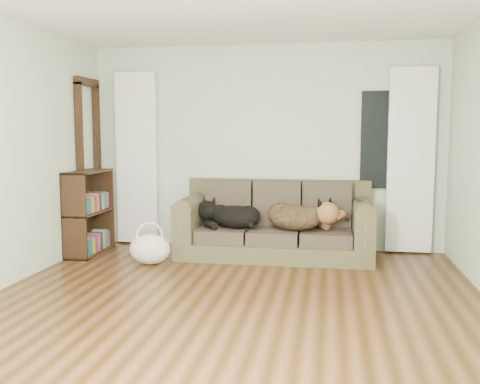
% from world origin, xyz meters
% --- Properties ---
extents(floor, '(5.00, 5.00, 0.00)m').
position_xyz_m(floor, '(0.00, 0.00, 0.00)').
color(floor, '#371F0A').
rests_on(floor, ground).
extents(wall_back, '(4.50, 0.04, 2.60)m').
position_xyz_m(wall_back, '(0.00, 2.50, 1.30)').
color(wall_back, '#ABBBA5').
rests_on(wall_back, ground).
extents(curtain_left, '(0.55, 0.08, 2.25)m').
position_xyz_m(curtain_left, '(-1.70, 2.42, 1.15)').
color(curtain_left, white).
rests_on(curtain_left, ground).
extents(curtain_right, '(0.55, 0.08, 2.25)m').
position_xyz_m(curtain_right, '(1.80, 2.42, 1.15)').
color(curtain_right, white).
rests_on(curtain_right, ground).
extents(window_pane, '(0.50, 0.03, 1.20)m').
position_xyz_m(window_pane, '(1.45, 2.47, 1.40)').
color(window_pane, black).
rests_on(window_pane, wall_back).
extents(door_casing, '(0.07, 0.60, 2.10)m').
position_xyz_m(door_casing, '(-2.20, 2.05, 1.05)').
color(door_casing, black).
rests_on(door_casing, ground).
extents(sofa, '(2.30, 0.99, 0.94)m').
position_xyz_m(sofa, '(0.19, 1.97, 0.45)').
color(sofa, '#302B17').
rests_on(sofa, floor).
extents(dog_black_lab, '(0.79, 0.70, 0.28)m').
position_xyz_m(dog_black_lab, '(-0.32, 1.93, 0.48)').
color(dog_black_lab, black).
rests_on(dog_black_lab, sofa).
extents(dog_shepherd, '(0.90, 0.86, 0.33)m').
position_xyz_m(dog_shepherd, '(0.47, 1.91, 0.49)').
color(dog_shepherd, black).
rests_on(dog_shepherd, sofa).
extents(tv_remote, '(0.08, 0.17, 0.02)m').
position_xyz_m(tv_remote, '(1.16, 1.84, 0.73)').
color(tv_remote, black).
rests_on(tv_remote, sofa).
extents(tote_bag, '(0.56, 0.50, 0.34)m').
position_xyz_m(tote_bag, '(-1.18, 1.37, 0.16)').
color(tote_bag, beige).
rests_on(tote_bag, floor).
extents(bookshelf, '(0.32, 0.83, 1.03)m').
position_xyz_m(bookshelf, '(-2.09, 1.77, 0.50)').
color(bookshelf, black).
rests_on(bookshelf, floor).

